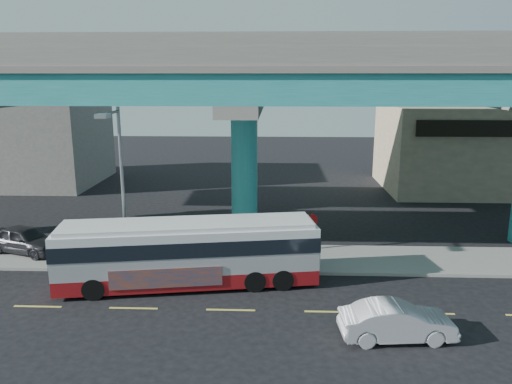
{
  "coord_description": "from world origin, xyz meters",
  "views": [
    {
      "loc": [
        1.77,
        -18.91,
        9.26
      ],
      "look_at": [
        0.86,
        4.0,
        3.95
      ],
      "focal_mm": 35.0,
      "sensor_mm": 36.0,
      "label": 1
    }
  ],
  "objects_px": {
    "transit_bus": "(189,251)",
    "sedan": "(397,322)",
    "parked_car": "(25,239)",
    "street_lamp": "(118,167)",
    "stop_sign": "(311,229)"
  },
  "relations": [
    {
      "from": "transit_bus",
      "to": "sedan",
      "type": "bearing_deg",
      "value": -37.87
    },
    {
      "from": "sedan",
      "to": "parked_car",
      "type": "bearing_deg",
      "value": 60.75
    },
    {
      "from": "parked_car",
      "to": "street_lamp",
      "type": "height_order",
      "value": "street_lamp"
    },
    {
      "from": "sedan",
      "to": "street_lamp",
      "type": "height_order",
      "value": "street_lamp"
    },
    {
      "from": "stop_sign",
      "to": "sedan",
      "type": "bearing_deg",
      "value": -85.35
    },
    {
      "from": "parked_car",
      "to": "street_lamp",
      "type": "xyz_separation_m",
      "value": [
        5.96,
        -2.27,
        4.33
      ]
    },
    {
      "from": "parked_car",
      "to": "stop_sign",
      "type": "bearing_deg",
      "value": -76.82
    },
    {
      "from": "transit_bus",
      "to": "parked_car",
      "type": "distance_m",
      "value": 10.03
    },
    {
      "from": "transit_bus",
      "to": "parked_car",
      "type": "xyz_separation_m",
      "value": [
        -9.36,
        3.53,
        -0.76
      ]
    },
    {
      "from": "sedan",
      "to": "stop_sign",
      "type": "distance_m",
      "value": 7.17
    },
    {
      "from": "parked_car",
      "to": "street_lamp",
      "type": "distance_m",
      "value": 7.71
    },
    {
      "from": "sedan",
      "to": "parked_car",
      "type": "distance_m",
      "value": 19.39
    },
    {
      "from": "parked_car",
      "to": "street_lamp",
      "type": "relative_size",
      "value": 0.58
    },
    {
      "from": "parked_car",
      "to": "stop_sign",
      "type": "distance_m",
      "value": 15.12
    },
    {
      "from": "transit_bus",
      "to": "sedan",
      "type": "relative_size",
      "value": 2.8
    }
  ]
}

